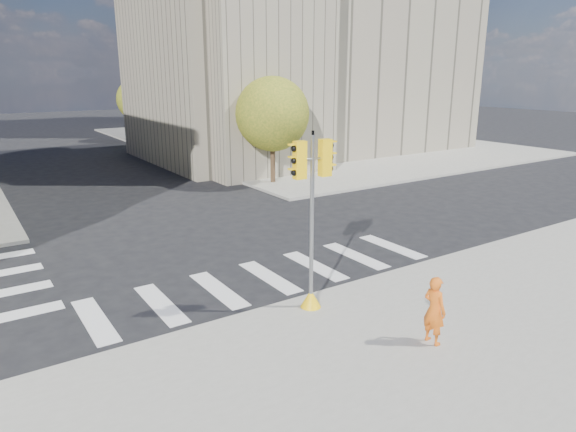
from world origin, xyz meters
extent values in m
plane|color=black|center=(0.00, 0.00, 0.00)|extent=(160.00, 160.00, 0.00)
cube|color=gray|center=(20.00, 26.00, 0.07)|extent=(28.00, 40.00, 0.15)
cube|color=gray|center=(17.00, 20.00, 7.00)|extent=(26.00, 14.00, 14.00)
cube|color=gray|center=(9.00, 15.00, 7.00)|extent=(8.00, 8.00, 14.00)
cylinder|color=#382616|center=(7.50, 10.00, 1.19)|extent=(0.28, 0.28, 2.38)
sphere|color=#435B1A|center=(7.50, 10.00, 4.06)|extent=(4.20, 4.20, 4.20)
cylinder|color=#382616|center=(7.50, 22.00, 1.26)|extent=(0.28, 0.28, 2.52)
sphere|color=#435B1A|center=(7.50, 22.00, 4.36)|extent=(4.60, 4.60, 4.60)
cylinder|color=#382616|center=(7.50, 34.00, 1.14)|extent=(0.28, 0.28, 2.27)
sphere|color=#435B1A|center=(7.50, 34.00, 3.88)|extent=(4.00, 4.00, 4.00)
cylinder|color=black|center=(8.00, 14.00, 4.15)|extent=(0.12, 0.12, 8.00)
cube|color=black|center=(8.00, 14.00, 8.15)|extent=(0.35, 0.18, 0.22)
cylinder|color=black|center=(8.00, 28.00, 4.15)|extent=(0.12, 0.12, 8.00)
cube|color=black|center=(8.00, 28.00, 8.15)|extent=(0.35, 0.18, 0.22)
cone|color=yellow|center=(-0.44, -4.72, 0.40)|extent=(0.56, 0.56, 0.50)
cylinder|color=gray|center=(-0.44, -4.72, 2.48)|extent=(0.11, 0.11, 4.67)
cylinder|color=black|center=(-0.44, -4.72, 4.87)|extent=(0.07, 0.07, 0.12)
cylinder|color=gray|center=(-0.44, -4.72, 4.22)|extent=(0.90, 0.11, 0.06)
cube|color=yellow|center=(-0.82, -4.70, 4.22)|extent=(0.31, 0.24, 0.95)
cube|color=yellow|center=(-0.06, -4.74, 4.22)|extent=(0.31, 0.24, 0.95)
imported|color=orange|center=(0.83, -7.86, 0.98)|extent=(0.41, 0.61, 1.66)
camera|label=1|loc=(-8.02, -15.07, 6.30)|focal=32.00mm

